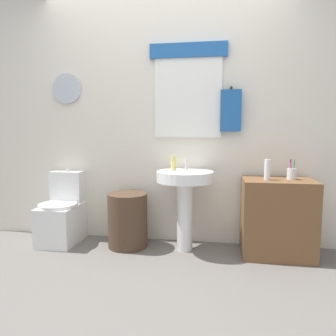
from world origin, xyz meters
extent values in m
plane|color=slate|center=(0.00, 0.00, 0.00)|extent=(8.00, 8.00, 0.00)
cube|color=silver|center=(0.00, 1.15, 1.30)|extent=(4.40, 0.10, 2.60)
cube|color=white|center=(0.24, 1.08, 1.49)|extent=(0.67, 0.03, 0.79)
cube|color=#235BA3|center=(0.24, 1.07, 1.94)|extent=(0.77, 0.04, 0.14)
cylinder|color=silver|center=(-1.05, 1.08, 1.60)|extent=(0.31, 0.03, 0.31)
cylinder|color=black|center=(0.66, 1.07, 1.57)|extent=(0.02, 0.06, 0.02)
cube|color=#235BA3|center=(0.66, 1.05, 1.35)|extent=(0.20, 0.05, 0.40)
cube|color=white|center=(-1.05, 0.85, 0.20)|extent=(0.36, 0.50, 0.39)
cylinder|color=white|center=(-1.05, 0.79, 0.41)|extent=(0.38, 0.38, 0.03)
cube|color=white|center=(-1.05, 1.02, 0.56)|extent=(0.34, 0.18, 0.33)
cylinder|color=silver|center=(-1.05, 1.02, 0.74)|extent=(0.04, 0.04, 0.02)
cylinder|color=#4C3828|center=(-0.34, 0.85, 0.27)|extent=(0.39, 0.39, 0.54)
cylinder|color=white|center=(0.24, 0.85, 0.34)|extent=(0.15, 0.15, 0.67)
cylinder|color=white|center=(0.24, 0.85, 0.72)|extent=(0.54, 0.54, 0.10)
cylinder|color=silver|center=(0.24, 0.97, 0.82)|extent=(0.03, 0.03, 0.10)
cube|color=brown|center=(1.10, 0.85, 0.36)|extent=(0.64, 0.44, 0.72)
cylinder|color=#DBD166|center=(0.12, 0.90, 0.85)|extent=(0.05, 0.05, 0.14)
cylinder|color=white|center=(0.98, 0.81, 0.81)|extent=(0.05, 0.05, 0.19)
cylinder|color=silver|center=(1.21, 0.87, 0.77)|extent=(0.08, 0.08, 0.10)
cylinder|color=green|center=(1.23, 0.87, 0.81)|extent=(0.02, 0.04, 0.18)
cylinder|color=red|center=(1.20, 0.88, 0.81)|extent=(0.02, 0.02, 0.18)
cylinder|color=purple|center=(1.20, 0.85, 0.81)|extent=(0.04, 0.02, 0.18)
camera|label=1|loc=(0.55, -2.12, 1.16)|focal=33.79mm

